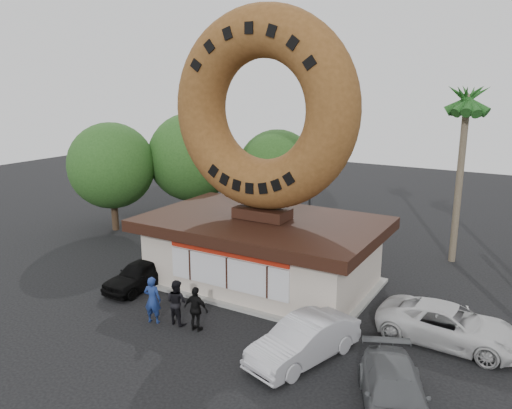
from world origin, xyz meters
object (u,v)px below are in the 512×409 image
at_px(street_lamp, 313,162).
at_px(car_white, 449,325).
at_px(person_left, 153,300).
at_px(car_silver, 304,340).
at_px(giant_donut, 263,110).
at_px(car_grey, 395,394).
at_px(person_center, 177,302).
at_px(person_right, 196,309).
at_px(car_black, 140,274).
at_px(donut_shop, 262,249).

xyz_separation_m(street_lamp, car_white, (10.81, -11.51, -3.75)).
xyz_separation_m(person_left, car_silver, (6.53, 0.52, -0.24)).
bearing_deg(street_lamp, car_white, -46.79).
bearing_deg(street_lamp, giant_donut, -79.49).
relative_size(giant_donut, car_white, 1.75).
bearing_deg(car_grey, person_center, 148.93).
bearing_deg(car_grey, car_white, 59.76).
xyz_separation_m(person_right, car_white, (8.79, 4.02, -0.19)).
bearing_deg(person_left, car_white, -174.24).
bearing_deg(car_grey, car_black, 142.78).
distance_m(street_lamp, car_white, 16.22).
relative_size(street_lamp, person_center, 4.27).
relative_size(car_silver, car_grey, 1.00).
relative_size(giant_donut, car_grey, 2.00).
xyz_separation_m(street_lamp, person_right, (2.02, -15.53, -3.56)).
height_order(donut_shop, car_grey, donut_shop).
height_order(person_center, car_grey, person_center).
bearing_deg(giant_donut, person_right, -88.34).
xyz_separation_m(street_lamp, car_black, (-2.89, -13.45, -3.81)).
xyz_separation_m(giant_donut, car_silver, (4.73, -5.33, -7.63)).
bearing_deg(car_silver, person_left, -157.97).
bearing_deg(street_lamp, donut_shop, -79.50).
height_order(giant_donut, car_silver, giant_donut).
xyz_separation_m(car_grey, car_white, (0.64, 5.20, 0.06)).
relative_size(donut_shop, car_silver, 2.45).
relative_size(person_left, person_right, 1.08).
bearing_deg(person_left, car_silver, 168.31).
distance_m(person_right, car_silver, 4.58).
bearing_deg(giant_donut, street_lamp, 100.51).
height_order(street_lamp, person_right, street_lamp).
height_order(street_lamp, car_black, street_lamp).
height_order(giant_donut, person_left, giant_donut).
xyz_separation_m(person_right, car_silver, (4.57, 0.20, -0.16)).
distance_m(person_right, car_white, 9.67).
relative_size(donut_shop, street_lamp, 1.40).
distance_m(person_center, car_grey, 9.29).
distance_m(person_left, person_right, 1.99).
xyz_separation_m(car_silver, car_white, (4.22, 3.83, -0.02)).
bearing_deg(car_white, person_right, 117.28).
xyz_separation_m(donut_shop, car_white, (8.95, -1.49, -1.04)).
height_order(car_silver, car_grey, car_silver).
distance_m(person_center, person_right, 1.06).
distance_m(car_silver, car_grey, 3.84).
xyz_separation_m(donut_shop, car_silver, (4.73, -5.32, -1.01)).
bearing_deg(person_center, car_silver, -173.67).
relative_size(person_center, car_white, 0.36).
bearing_deg(car_silver, car_black, -173.80).
bearing_deg(car_black, giant_donut, 37.23).
relative_size(giant_donut, street_lamp, 1.15).
bearing_deg(car_black, street_lamp, 79.10).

